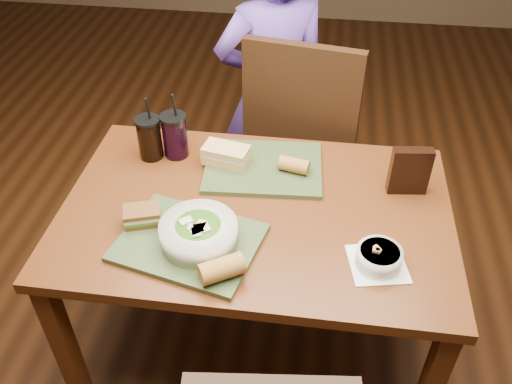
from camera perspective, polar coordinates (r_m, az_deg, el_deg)
ground at (r=2.38m, az=-0.00°, el=-15.32°), size 6.00×6.00×0.00m
dining_table at (r=1.87m, az=-0.00°, el=-3.76°), size 1.30×0.85×0.75m
chair_far at (r=2.41m, az=4.61°, el=5.85°), size 0.55×0.55×1.09m
diner at (r=2.52m, az=1.73°, el=10.45°), size 0.61×0.51×1.43m
tray_near at (r=1.70m, az=-7.07°, el=-5.30°), size 0.48×0.41×0.02m
tray_far at (r=1.97m, az=0.77°, el=2.61°), size 0.44×0.35×0.02m
salad_bowl at (r=1.65m, az=-6.07°, el=-4.18°), size 0.24×0.24×0.08m
soup_bowl at (r=1.65m, az=12.81°, el=-6.71°), size 0.20×0.20×0.07m
sandwich_near at (r=1.76m, az=-11.89°, el=-2.43°), size 0.13×0.11×0.05m
sandwich_far at (r=1.97m, az=-3.17°, el=3.95°), size 0.18×0.12×0.07m
baguette_near at (r=1.56m, az=-3.64°, el=-8.07°), size 0.14×0.12×0.06m
baguette_far at (r=1.93m, az=4.03°, el=2.84°), size 0.12×0.08×0.05m
cup_cola at (r=2.03m, az=-11.14°, el=5.63°), size 0.09×0.09×0.25m
cup_berry at (r=2.02m, az=-8.53°, el=5.92°), size 0.10×0.10×0.26m
chip_bag at (r=1.90m, az=15.86°, el=2.14°), size 0.14×0.06×0.17m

